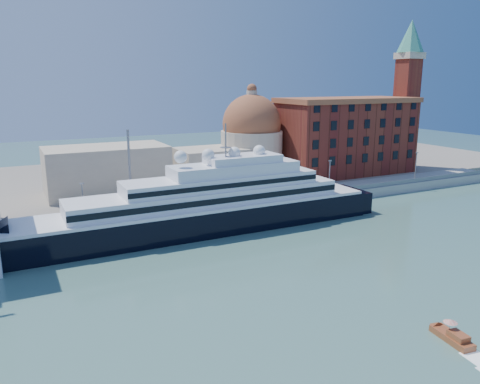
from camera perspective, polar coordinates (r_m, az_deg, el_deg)
ground at (r=81.28m, az=7.00°, el=-8.45°), size 400.00×400.00×0.00m
quay at (r=109.26m, az=-2.87°, el=-1.95°), size 180.00×10.00×2.50m
land at (r=146.79m, az=-9.37°, el=1.75°), size 260.00×72.00×2.00m
quay_fence at (r=104.82m, az=-1.89°, el=-1.56°), size 180.00×0.10×1.20m
superyacht at (r=94.68m, az=-6.18°, el=-2.44°), size 85.48×11.85×25.55m
service_barge at (r=87.67m, az=-27.19°, el=-7.70°), size 12.73×7.31×2.72m
water_taxi at (r=63.10m, az=24.52°, el=-15.73°), size 2.55×5.78×2.65m
warehouse at (r=149.28m, az=12.82°, el=6.76°), size 43.00×19.00×23.25m
campanile at (r=164.71m, az=19.72°, el=12.13°), size 8.40×8.40×47.00m
church at (r=131.14m, az=-4.58°, el=4.91°), size 66.00×18.00×25.50m
lamp_posts at (r=101.35m, az=-9.10°, el=1.68°), size 120.80×2.40×18.00m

